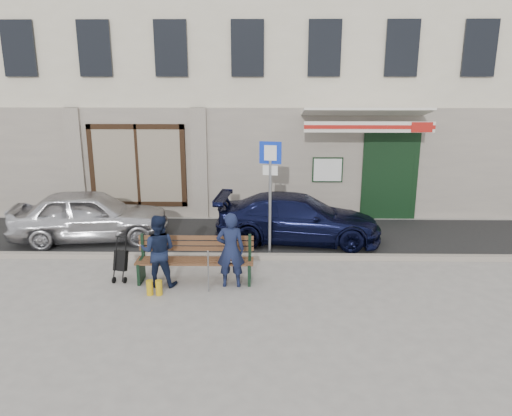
{
  "coord_description": "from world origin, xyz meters",
  "views": [
    {
      "loc": [
        0.48,
        -9.31,
        4.22
      ],
      "look_at": [
        0.29,
        1.6,
        1.2
      ],
      "focal_mm": 35.0,
      "sensor_mm": 36.0,
      "label": 1
    }
  ],
  "objects_px": {
    "bench": "(193,260)",
    "woman": "(158,251)",
    "car_silver": "(90,215)",
    "stroller": "(121,261)",
    "parking_sign": "(270,181)",
    "car_navy": "(298,218)",
    "man": "(231,250)"
  },
  "relations": [
    {
      "from": "woman",
      "to": "stroller",
      "type": "xyz_separation_m",
      "value": [
        -0.85,
        0.24,
        -0.33
      ]
    },
    {
      "from": "car_silver",
      "to": "woman",
      "type": "relative_size",
      "value": 2.63
    },
    {
      "from": "stroller",
      "to": "parking_sign",
      "type": "bearing_deg",
      "value": 40.05
    },
    {
      "from": "car_silver",
      "to": "man",
      "type": "distance_m",
      "value": 4.67
    },
    {
      "from": "car_navy",
      "to": "woman",
      "type": "distance_m",
      "value": 4.07
    },
    {
      "from": "car_silver",
      "to": "man",
      "type": "height_order",
      "value": "man"
    },
    {
      "from": "parking_sign",
      "to": "woman",
      "type": "relative_size",
      "value": 1.82
    },
    {
      "from": "stroller",
      "to": "car_silver",
      "type": "bearing_deg",
      "value": 135.02
    },
    {
      "from": "bench",
      "to": "woman",
      "type": "height_order",
      "value": "woman"
    },
    {
      "from": "car_navy",
      "to": "stroller",
      "type": "relative_size",
      "value": 4.52
    },
    {
      "from": "parking_sign",
      "to": "bench",
      "type": "xyz_separation_m",
      "value": [
        -1.59,
        -1.51,
        -1.35
      ]
    },
    {
      "from": "woman",
      "to": "car_silver",
      "type": "bearing_deg",
      "value": -47.61
    },
    {
      "from": "car_silver",
      "to": "stroller",
      "type": "bearing_deg",
      "value": -157.23
    },
    {
      "from": "car_silver",
      "to": "stroller",
      "type": "height_order",
      "value": "car_silver"
    },
    {
      "from": "bench",
      "to": "stroller",
      "type": "relative_size",
      "value": 2.62
    },
    {
      "from": "parking_sign",
      "to": "man",
      "type": "relative_size",
      "value": 1.75
    },
    {
      "from": "man",
      "to": "stroller",
      "type": "relative_size",
      "value": 1.68
    },
    {
      "from": "parking_sign",
      "to": "man",
      "type": "height_order",
      "value": "parking_sign"
    },
    {
      "from": "car_navy",
      "to": "bench",
      "type": "xyz_separation_m",
      "value": [
        -2.32,
        -2.57,
        -0.14
      ]
    },
    {
      "from": "car_silver",
      "to": "bench",
      "type": "bearing_deg",
      "value": -138.13
    },
    {
      "from": "stroller",
      "to": "man",
      "type": "bearing_deg",
      "value": 8.2
    },
    {
      "from": "bench",
      "to": "woman",
      "type": "bearing_deg",
      "value": -163.12
    },
    {
      "from": "car_silver",
      "to": "man",
      "type": "bearing_deg",
      "value": -133.81
    },
    {
      "from": "car_navy",
      "to": "parking_sign",
      "type": "bearing_deg",
      "value": 151.5
    },
    {
      "from": "man",
      "to": "stroller",
      "type": "xyz_separation_m",
      "value": [
        -2.3,
        0.26,
        -0.37
      ]
    },
    {
      "from": "car_navy",
      "to": "man",
      "type": "bearing_deg",
      "value": 157.17
    },
    {
      "from": "woman",
      "to": "parking_sign",
      "type": "bearing_deg",
      "value": -140.51
    },
    {
      "from": "car_navy",
      "to": "woman",
      "type": "bearing_deg",
      "value": 138.78
    },
    {
      "from": "car_navy",
      "to": "man",
      "type": "height_order",
      "value": "man"
    },
    {
      "from": "bench",
      "to": "man",
      "type": "height_order",
      "value": "man"
    },
    {
      "from": "car_navy",
      "to": "woman",
      "type": "xyz_separation_m",
      "value": [
        -2.98,
        -2.77,
        0.14
      ]
    },
    {
      "from": "car_navy",
      "to": "bench",
      "type": "bearing_deg",
      "value": 143.76
    }
  ]
}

